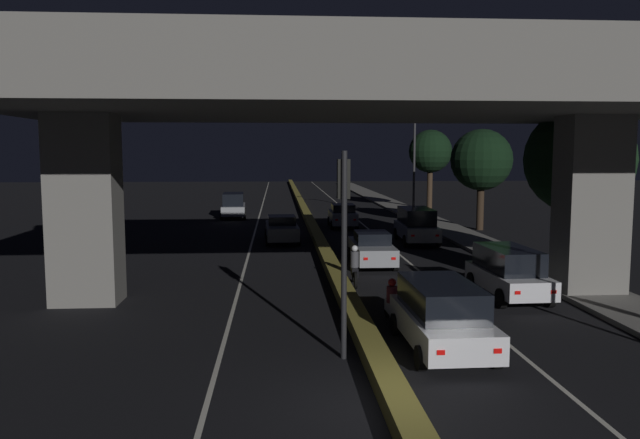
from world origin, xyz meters
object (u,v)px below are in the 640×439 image
(car_silver_third, at_px, (372,248))
(car_silver_second_oncoming, at_px, (233,205))
(street_lamp, at_px, (409,157))
(car_silver_fifth, at_px, (343,215))
(motorcycle_black_filtering_mid, at_px, (355,268))
(traffic_light_left_of_median, at_px, (344,218))
(car_silver_fourth, at_px, (416,225))
(motorcycle_white_filtering_near, at_px, (392,305))
(car_white_lead, at_px, (442,315))
(car_white_second, at_px, (508,271))
(car_grey_lead_oncoming, at_px, (282,229))

(car_silver_third, xyz_separation_m, car_silver_second_oncoming, (-7.62, 21.25, 0.26))
(street_lamp, xyz_separation_m, car_silver_fifth, (-5.78, -5.86, -3.93))
(car_silver_third, distance_m, motorcycle_black_filtering_mid, 4.45)
(traffic_light_left_of_median, height_order, car_silver_fourth, traffic_light_left_of_median)
(car_silver_fourth, height_order, motorcycle_black_filtering_mid, car_silver_fourth)
(car_silver_fourth, relative_size, motorcycle_white_filtering_near, 2.63)
(car_silver_fifth, xyz_separation_m, motorcycle_white_filtering_near, (-1.09, -24.12, -0.22))
(motorcycle_black_filtering_mid, bearing_deg, car_silver_second_oncoming, 17.04)
(car_white_lead, bearing_deg, car_white_second, -35.54)
(motorcycle_white_filtering_near, bearing_deg, car_grey_lead_oncoming, 8.42)
(car_silver_fifth, bearing_deg, street_lamp, -43.99)
(motorcycle_black_filtering_mid, bearing_deg, traffic_light_left_of_median, 174.14)
(traffic_light_left_of_median, relative_size, motorcycle_white_filtering_near, 2.74)
(car_silver_fifth, xyz_separation_m, motorcycle_black_filtering_mid, (-1.52, -18.68, -0.16))
(street_lamp, distance_m, car_silver_fourth, 14.23)
(car_silver_second_oncoming, bearing_deg, motorcycle_white_filtering_near, 9.87)
(car_white_lead, distance_m, car_silver_fifth, 26.59)
(car_silver_second_oncoming, bearing_deg, car_white_second, 19.75)
(street_lamp, bearing_deg, car_silver_third, -106.46)
(car_grey_lead_oncoming, height_order, car_silver_second_oncoming, car_silver_second_oncoming)
(car_silver_fourth, relative_size, car_grey_lead_oncoming, 1.03)
(motorcycle_black_filtering_mid, bearing_deg, car_grey_lead_oncoming, 15.74)
(motorcycle_black_filtering_mid, bearing_deg, car_silver_fourth, -20.63)
(car_silver_fourth, bearing_deg, traffic_light_left_of_median, 164.38)
(car_silver_fifth, xyz_separation_m, car_grey_lead_oncoming, (-4.18, -6.77, -0.06))
(car_grey_lead_oncoming, bearing_deg, street_lamp, 139.53)
(car_silver_third, bearing_deg, motorcycle_black_filtering_mid, 163.50)
(car_grey_lead_oncoming, xyz_separation_m, motorcycle_black_filtering_mid, (2.66, -11.91, -0.10))
(motorcycle_white_filtering_near, height_order, motorcycle_black_filtering_mid, motorcycle_black_filtering_mid)
(traffic_light_left_of_median, bearing_deg, car_white_second, 42.85)
(car_silver_second_oncoming, bearing_deg, car_silver_fourth, 35.23)
(street_lamp, height_order, car_silver_second_oncoming, street_lamp)
(street_lamp, bearing_deg, car_white_second, -94.75)
(car_silver_third, relative_size, motorcycle_white_filtering_near, 2.54)
(street_lamp, distance_m, car_grey_lead_oncoming, 16.57)
(traffic_light_left_of_median, xyz_separation_m, car_silver_fifth, (2.84, 27.00, -2.64))
(car_silver_third, height_order, car_silver_fifth, car_silver_fifth)
(motorcycle_white_filtering_near, bearing_deg, car_white_second, -58.43)
(car_white_lead, xyz_separation_m, car_silver_third, (0.06, 12.16, -0.16))
(car_silver_fifth, height_order, car_grey_lead_oncoming, car_silver_fifth)
(traffic_light_left_of_median, xyz_separation_m, car_grey_lead_oncoming, (-1.34, 20.24, -2.70))
(car_silver_third, xyz_separation_m, motorcycle_black_filtering_mid, (-1.30, -4.25, -0.11))
(car_white_lead, height_order, motorcycle_white_filtering_near, car_white_lead)
(car_silver_third, bearing_deg, car_silver_second_oncoming, 20.28)
(traffic_light_left_of_median, distance_m, car_silver_fourth, 20.45)
(street_lamp, bearing_deg, motorcycle_black_filtering_mid, -106.56)
(car_white_second, distance_m, motorcycle_white_filtering_near, 5.55)
(car_white_second, xyz_separation_m, motorcycle_white_filtering_near, (-4.63, -3.04, -0.35))
(car_white_lead, height_order, car_silver_second_oncoming, car_silver_second_oncoming)
(car_white_lead, distance_m, car_silver_third, 12.16)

